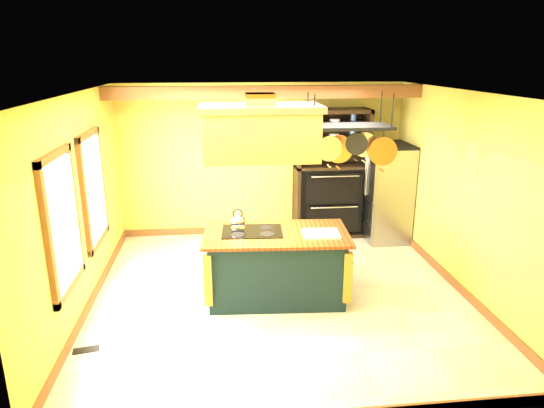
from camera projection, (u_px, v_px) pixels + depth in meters
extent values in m
plane|color=beige|center=(279.00, 293.00, 6.66)|extent=(5.00, 5.00, 0.00)
plane|color=white|center=(280.00, 93.00, 5.87)|extent=(5.00, 5.00, 0.00)
cube|color=gold|center=(262.00, 160.00, 8.64)|extent=(5.00, 0.02, 2.70)
cube|color=gold|center=(319.00, 286.00, 3.89)|extent=(5.00, 0.02, 2.70)
cube|color=gold|center=(80.00, 206.00, 6.00)|extent=(0.02, 5.00, 2.70)
cube|color=gold|center=(463.00, 193.00, 6.54)|extent=(0.02, 5.00, 2.70)
cube|color=brown|center=(266.00, 92.00, 7.52)|extent=(5.00, 0.15, 0.20)
cube|color=brown|center=(62.00, 223.00, 5.23)|extent=(0.06, 1.06, 1.56)
cube|color=white|center=(65.00, 223.00, 5.23)|extent=(0.02, 0.85, 1.34)
cube|color=brown|center=(93.00, 189.00, 6.56)|extent=(0.06, 1.06, 1.56)
cube|color=white|center=(95.00, 189.00, 6.56)|extent=(0.02, 0.85, 1.34)
cube|color=#132A2D|center=(276.00, 266.00, 6.45)|extent=(1.79, 1.05, 0.88)
cube|color=brown|center=(276.00, 234.00, 6.32)|extent=(1.95, 1.17, 0.04)
cube|color=black|center=(252.00, 231.00, 6.35)|extent=(0.82, 0.59, 0.01)
ellipsoid|color=silver|center=(238.00, 221.00, 6.43)|extent=(0.20, 0.20, 0.16)
cube|color=white|center=(321.00, 233.00, 6.25)|extent=(0.49, 0.40, 0.02)
cube|color=#BC7C2F|center=(260.00, 136.00, 5.92)|extent=(1.39, 0.75, 0.59)
cube|color=brown|center=(260.00, 108.00, 5.82)|extent=(1.47, 0.83, 0.08)
cube|color=#BC7C2F|center=(260.00, 102.00, 5.80)|extent=(0.35, 0.35, 0.21)
cube|color=black|center=(348.00, 127.00, 6.01)|extent=(1.06, 0.53, 0.04)
cylinder|color=black|center=(314.00, 112.00, 5.70)|extent=(0.02, 0.02, 0.41)
cylinder|color=black|center=(381.00, 108.00, 6.20)|extent=(0.02, 0.02, 0.41)
cylinder|color=black|center=(313.00, 142.00, 6.12)|extent=(0.28, 0.04, 0.28)
cylinder|color=silver|center=(330.00, 148.00, 5.96)|extent=(0.32, 0.04, 0.32)
cylinder|color=#C56A31|center=(339.00, 149.00, 6.19)|extent=(0.36, 0.04, 0.36)
cylinder|color=black|center=(357.00, 144.00, 5.98)|extent=(0.28, 0.04, 0.28)
cylinder|color=silver|center=(365.00, 145.00, 6.21)|extent=(0.32, 0.04, 0.32)
cylinder|color=#C56A31|center=(383.00, 151.00, 6.04)|extent=(0.36, 0.04, 0.36)
cube|color=gray|center=(387.00, 193.00, 8.45)|extent=(0.69, 0.85, 1.66)
cube|color=gray|center=(372.00, 176.00, 8.11)|extent=(0.03, 0.41, 0.90)
cube|color=gray|center=(364.00, 171.00, 8.51)|extent=(0.03, 0.41, 0.90)
cube|color=gray|center=(365.00, 219.00, 8.55)|extent=(0.03, 0.82, 0.70)
cube|color=black|center=(384.00, 236.00, 8.69)|extent=(0.66, 0.81, 0.06)
cube|color=black|center=(328.00, 171.00, 8.79)|extent=(1.28, 0.06, 2.27)
cube|color=black|center=(297.00, 175.00, 8.49)|extent=(0.06, 0.54, 2.27)
cube|color=black|center=(365.00, 173.00, 8.62)|extent=(0.06, 0.54, 2.27)
cube|color=black|center=(331.00, 166.00, 8.52)|extent=(1.28, 0.54, 0.05)
cube|color=black|center=(330.00, 199.00, 8.72)|extent=(1.16, 0.44, 1.22)
cube|color=black|center=(334.00, 189.00, 8.34)|extent=(1.00, 0.04, 0.54)
cube|color=black|center=(333.00, 219.00, 8.50)|extent=(1.00, 0.04, 0.49)
cube|color=black|center=(332.00, 152.00, 8.44)|extent=(1.16, 0.48, 0.02)
cube|color=black|center=(332.00, 137.00, 8.37)|extent=(1.16, 0.48, 0.02)
cube|color=black|center=(333.00, 122.00, 8.29)|extent=(1.16, 0.48, 0.03)
cylinder|color=white|center=(315.00, 150.00, 8.35)|extent=(0.22, 0.22, 0.07)
cylinder|color=#3C5EA8|center=(353.00, 131.00, 8.33)|extent=(0.10, 0.10, 0.17)
cube|color=black|center=(86.00, 350.00, 5.37)|extent=(0.30, 0.17, 0.01)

